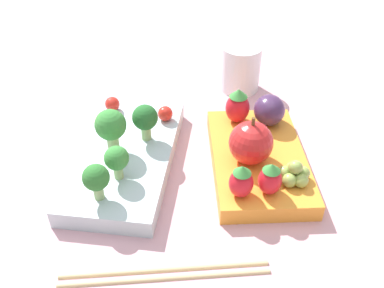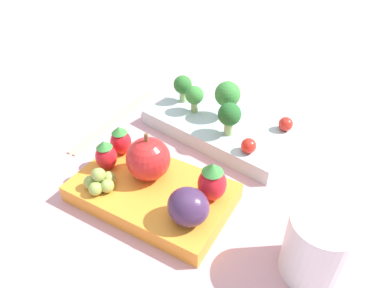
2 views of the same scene
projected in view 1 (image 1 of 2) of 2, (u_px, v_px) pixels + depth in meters
The scene contains 17 objects.
ground_plane at pixel (192, 165), 0.55m from camera, with size 4.00×4.00×0.00m, color #C6939E.
bento_box_savoury at pixel (126, 157), 0.55m from camera, with size 0.24×0.14×0.02m.
bento_box_fruit at pixel (258, 158), 0.55m from camera, with size 0.20×0.13×0.02m.
broccoli_floret_0 at pixel (96, 179), 0.46m from camera, with size 0.03×0.03×0.05m.
broccoli_floret_1 at pixel (111, 127), 0.52m from camera, with size 0.04×0.04×0.06m.
broccoli_floret_2 at pixel (145, 119), 0.54m from camera, with size 0.03×0.03×0.05m.
broccoli_floret_3 at pixel (117, 159), 0.48m from camera, with size 0.03×0.03×0.04m.
cherry_tomato_0 at pixel (112, 104), 0.60m from camera, with size 0.02×0.02×0.02m.
cherry_tomato_1 at pixel (165, 114), 0.58m from camera, with size 0.02×0.02×0.02m.
apple at pixel (251, 143), 0.51m from camera, with size 0.05×0.05×0.06m.
strawberry_0 at pixel (238, 106), 0.58m from camera, with size 0.03×0.03×0.05m.
strawberry_1 at pixel (241, 181), 0.47m from camera, with size 0.03×0.03×0.04m.
strawberry_2 at pixel (270, 179), 0.47m from camera, with size 0.03×0.03×0.04m.
plum at pixel (269, 110), 0.57m from camera, with size 0.05×0.04×0.04m.
grape_cluster at pixel (294, 174), 0.49m from camera, with size 0.04×0.04×0.03m.
drinking_cup at pixel (240, 68), 0.68m from camera, with size 0.06×0.06×0.07m.
chopsticks_pair at pixel (165, 273), 0.42m from camera, with size 0.04×0.21×0.01m.
Camera 1 is at (-0.41, -0.01, 0.37)m, focal length 40.00 mm.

